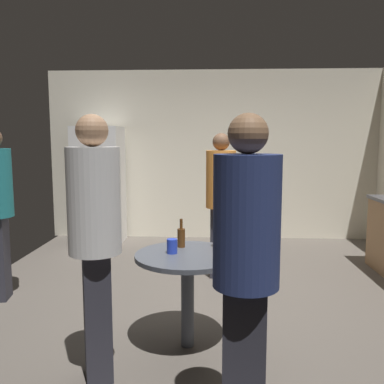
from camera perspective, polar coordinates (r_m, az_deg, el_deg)
The scene contains 10 objects.
ground_plane at distance 4.32m, azimuth 3.08°, elevation -15.06°, with size 5.20×5.20×0.10m, color #5B544C.
wall_back at distance 6.64m, azimuth 3.02°, elevation 5.13°, with size 5.32×0.06×2.70m, color silver.
refrigerator at distance 6.48m, azimuth -12.81°, elevation 0.92°, with size 0.70×0.68×1.80m.
foreground_table at distance 3.16m, azimuth -0.63°, elevation -10.44°, with size 0.80×0.80×0.73m.
beer_bottle_amber at distance 3.29m, azimuth 3.59°, elevation -6.30°, with size 0.06×0.06×0.23m.
beer_bottle_brown at distance 3.30m, azimuth -1.51°, elevation -6.28°, with size 0.06×0.06×0.23m.
plastic_cup_blue at distance 3.13m, azimuth -2.80°, elevation -7.57°, with size 0.08×0.08×0.11m, color blue.
person_in_navy_shirt at distance 2.11m, azimuth 7.56°, elevation -8.75°, with size 0.37×0.37×1.72m.
person_in_white_shirt at distance 2.71m, azimuth -13.42°, elevation -4.87°, with size 0.44×0.44×1.75m.
person_in_orange_shirt at distance 4.68m, azimuth 4.03°, elevation -0.31°, with size 0.37×0.37×1.67m.
Camera 1 is at (-0.04, -4.00, 1.59)m, focal length 38.19 mm.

